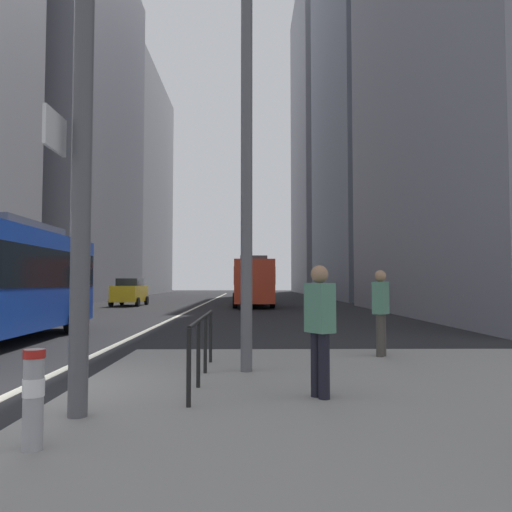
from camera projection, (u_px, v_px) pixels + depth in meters
ground_plane at (184, 313)px, 27.29m from camera, size 160.00×160.00×0.00m
median_island at (404, 407)px, 6.40m from camera, size 9.00×10.00×0.15m
lane_centre_line at (202, 305)px, 37.28m from camera, size 0.20×80.00×0.01m
office_tower_left_mid at (47, 119)px, 48.54m from camera, size 13.43×24.41×34.93m
office_tower_left_far at (122, 185)px, 76.66m from camera, size 11.73×25.75×32.91m
office_tower_right_mid at (375, 74)px, 53.84m from camera, size 10.84×23.90×47.89m
office_tower_right_far at (331, 139)px, 82.96m from camera, size 11.26×25.70×50.58m
city_bus_red_receding at (252, 280)px, 36.00m from camera, size 2.86×11.40×3.40m
car_oncoming_mid at (130, 292)px, 35.93m from camera, size 2.05×4.31×1.94m
car_receding_near at (250, 288)px, 66.02m from camera, size 2.22×4.66×1.94m
street_lamp_post at (247, 75)px, 8.80m from camera, size 5.50×0.32×8.00m
bollard_left at (33, 394)px, 4.55m from camera, size 0.20×0.20×0.90m
pedestrian_railing at (202, 334)px, 7.84m from camera, size 0.06×3.49×0.98m
pedestrian_waiting at (381, 308)px, 10.33m from camera, size 0.41×0.45×1.76m
pedestrian_far at (320, 324)px, 6.63m from camera, size 0.40×0.45×1.73m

